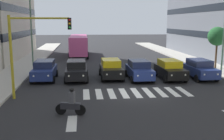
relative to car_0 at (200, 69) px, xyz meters
The scene contains 15 objects.
ground_plane 8.03m from the car_0, 32.88° to the left, with size 180.00×180.00×0.00m, color #262628.
crosswalk_markings 8.03m from the car_0, 32.88° to the left, with size 7.65×2.80×0.01m.
lane_arrow_1 14.87m from the car_0, 41.49° to the left, with size 0.50×2.20×0.01m, color silver.
car_0 is the anchor object (origin of this frame).
car_1 2.78m from the car_0, ahead, with size 2.02×4.44×1.72m.
car_2 5.55m from the car_0, ahead, with size 2.02×4.44×1.72m.
car_3 8.03m from the car_0, ahead, with size 2.02×4.44×1.72m.
car_4 11.08m from the car_0, ahead, with size 2.02×4.44×1.72m.
car_5 13.90m from the car_0, ahead, with size 2.02×4.44×1.72m.
bus_behind_traffic 20.92m from the car_0, 58.03° to the right, with size 2.78×10.50×3.00m.
motorcycle_with_rider 14.11m from the car_0, 37.49° to the left, with size 1.68×0.49×1.57m.
traffic_light_gantry 15.11m from the car_0, 19.43° to the left, with size 4.02×0.36×5.50m.
street_lamp_left 4.78m from the car_0, 151.63° to the right, with size 3.27×0.28×7.87m.
street_lamp_right 18.08m from the car_0, 27.22° to the right, with size 3.01×0.28×7.85m.
street_tree_1 6.31m from the car_0, 130.76° to the right, with size 2.00×2.00×4.42m.
Camera 1 is at (3.80, 18.60, 5.07)m, focal length 43.12 mm.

